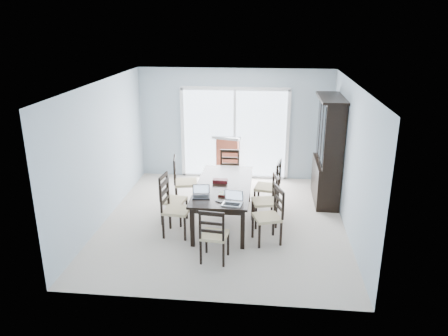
{
  "coord_description": "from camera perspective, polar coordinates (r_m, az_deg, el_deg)",
  "views": [
    {
      "loc": [
        0.78,
        -7.48,
        3.64
      ],
      "look_at": [
        0.01,
        0.0,
        1.07
      ],
      "focal_mm": 35.0,
      "sensor_mm": 36.0,
      "label": 1
    }
  ],
  "objects": [
    {
      "name": "floor",
      "position": [
        8.36,
        -0.04,
        -6.96
      ],
      "size": [
        5.0,
        5.0,
        0.0
      ],
      "primitive_type": "plane",
      "color": "beige",
      "rests_on": "ground"
    },
    {
      "name": "ceiling",
      "position": [
        7.59,
        -0.04,
        10.99
      ],
      "size": [
        5.0,
        5.0,
        0.0
      ],
      "primitive_type": "plane",
      "rotation": [
        3.14,
        0.0,
        0.0
      ],
      "color": "white",
      "rests_on": "back_wall"
    },
    {
      "name": "back_wall",
      "position": [
        10.28,
        1.42,
        5.71
      ],
      "size": [
        4.5,
        0.02,
        2.6
      ],
      "primitive_type": "cube",
      "color": "#A4B7C3",
      "rests_on": "floor"
    },
    {
      "name": "wall_left",
      "position": [
        8.4,
        -15.5,
        2.0
      ],
      "size": [
        0.02,
        5.0,
        2.6
      ],
      "primitive_type": "cube",
      "color": "#A4B7C3",
      "rests_on": "floor"
    },
    {
      "name": "wall_right",
      "position": [
        7.97,
        16.26,
        1.02
      ],
      "size": [
        0.02,
        5.0,
        2.6
      ],
      "primitive_type": "cube",
      "color": "#A4B7C3",
      "rests_on": "floor"
    },
    {
      "name": "balcony",
      "position": [
        11.61,
        1.76,
        0.34
      ],
      "size": [
        4.5,
        2.0,
        0.1
      ],
      "primitive_type": "cube",
      "color": "gray",
      "rests_on": "ground"
    },
    {
      "name": "railing",
      "position": [
        12.4,
        2.13,
        4.43
      ],
      "size": [
        4.5,
        0.06,
        1.1
      ],
      "primitive_type": "cube",
      "color": "#99999E",
      "rests_on": "balcony"
    },
    {
      "name": "dining_table",
      "position": [
        8.08,
        -0.04,
        -2.66
      ],
      "size": [
        1.0,
        2.2,
        0.75
      ],
      "color": "black",
      "rests_on": "floor"
    },
    {
      "name": "china_hutch",
      "position": [
        9.18,
        13.46,
        2.1
      ],
      "size": [
        0.5,
        1.38,
        2.2
      ],
      "color": "black",
      "rests_on": "floor"
    },
    {
      "name": "sliding_door",
      "position": [
        10.31,
        1.4,
        4.53
      ],
      "size": [
        2.52,
        0.05,
        2.18
      ],
      "color": "silver",
      "rests_on": "floor"
    },
    {
      "name": "chair_left_near",
      "position": [
        7.69,
        -6.92,
        -4.5
      ],
      "size": [
        0.48,
        0.47,
        1.15
      ],
      "rotation": [
        0.0,
        0.0,
        -1.66
      ],
      "color": "black",
      "rests_on": "floor"
    },
    {
      "name": "chair_left_mid",
      "position": [
        8.19,
        -7.17,
        -3.32
      ],
      "size": [
        0.47,
        0.46,
        1.07
      ],
      "rotation": [
        0.0,
        0.0,
        -1.71
      ],
      "color": "black",
      "rests_on": "floor"
    },
    {
      "name": "chair_left_far",
      "position": [
        8.87,
        -5.69,
        -1.05
      ],
      "size": [
        0.54,
        0.53,
        1.19
      ],
      "rotation": [
        0.0,
        0.0,
        -1.38
      ],
      "color": "black",
      "rests_on": "floor"
    },
    {
      "name": "chair_right_near",
      "position": [
        7.45,
        6.37,
        -5.41
      ],
      "size": [
        0.55,
        0.54,
        1.12
      ],
      "rotation": [
        0.0,
        0.0,
        1.91
      ],
      "color": "black",
      "rests_on": "floor"
    },
    {
      "name": "chair_right_mid",
      "position": [
        8.07,
        5.97,
        -3.49
      ],
      "size": [
        0.51,
        0.5,
        1.11
      ],
      "rotation": [
        0.0,
        0.0,
        1.79
      ],
      "color": "black",
      "rests_on": "floor"
    },
    {
      "name": "chair_right_far",
      "position": [
        8.61,
        6.33,
        -1.69
      ],
      "size": [
        0.53,
        0.52,
        1.2
      ],
      "rotation": [
        0.0,
        0.0,
        1.4
      ],
      "color": "black",
      "rests_on": "floor"
    },
    {
      "name": "chair_end_near",
      "position": [
        6.78,
        -1.42,
        -8.14
      ],
      "size": [
        0.44,
        0.45,
        1.06
      ],
      "rotation": [
        0.0,
        0.0,
        -0.11
      ],
      "color": "black",
      "rests_on": "floor"
    },
    {
      "name": "chair_end_far",
      "position": [
        9.48,
        0.71,
        0.07
      ],
      "size": [
        0.42,
        0.44,
        1.11
      ],
      "rotation": [
        0.0,
        0.0,
        3.16
      ],
      "color": "black",
      "rests_on": "floor"
    },
    {
      "name": "laptop_dark",
      "position": [
        7.47,
        -3.03,
        -3.51
      ],
      "size": [
        0.32,
        0.24,
        0.2
      ],
      "rotation": [
        0.0,
        0.0,
        0.13
      ],
      "color": "black",
      "rests_on": "dining_table"
    },
    {
      "name": "laptop_silver",
      "position": [
        7.17,
        1.04,
        -4.43
      ],
      "size": [
        0.35,
        0.27,
        0.22
      ],
      "rotation": [
        0.0,
        0.0,
        -0.15
      ],
      "color": "#B8B8BB",
      "rests_on": "dining_table"
    },
    {
      "name": "book_stack",
      "position": [
        7.57,
        0.22,
        -3.41
      ],
      "size": [
        0.26,
        0.2,
        0.04
      ],
      "rotation": [
        0.0,
        0.0,
        -0.19
      ],
      "color": "maroon",
      "rests_on": "dining_table"
    },
    {
      "name": "cell_phone",
      "position": [
        7.3,
        -0.67,
        -4.4
      ],
      "size": [
        0.13,
        0.1,
        0.01
      ],
      "primitive_type": "cube",
      "rotation": [
        0.0,
        0.0,
        -0.49
      ],
      "color": "black",
      "rests_on": "dining_table"
    },
    {
      "name": "game_box",
      "position": [
        8.13,
        -0.51,
        -1.7
      ],
      "size": [
        0.27,
        0.15,
        0.07
      ],
      "primitive_type": "cube",
      "rotation": [
        0.0,
        0.0,
        -0.05
      ],
      "color": "#440D0E",
      "rests_on": "dining_table"
    },
    {
      "name": "hot_tub",
      "position": [
        11.39,
        -1.34,
        2.91
      ],
      "size": [
        2.32,
        2.17,
        1.01
      ],
      "rotation": [
        0.0,
        0.0,
        -0.26
      ],
      "color": "brown",
      "rests_on": "balcony"
    }
  ]
}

